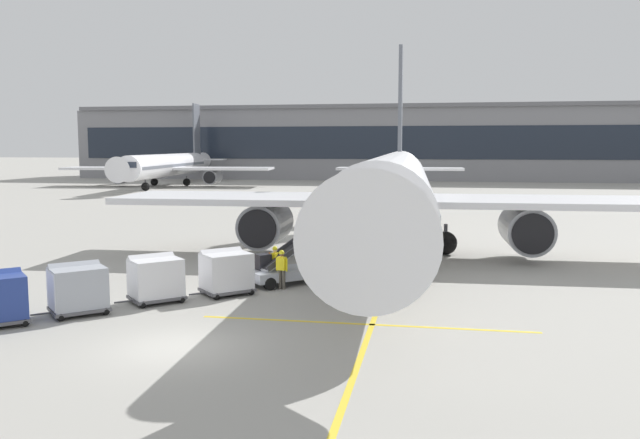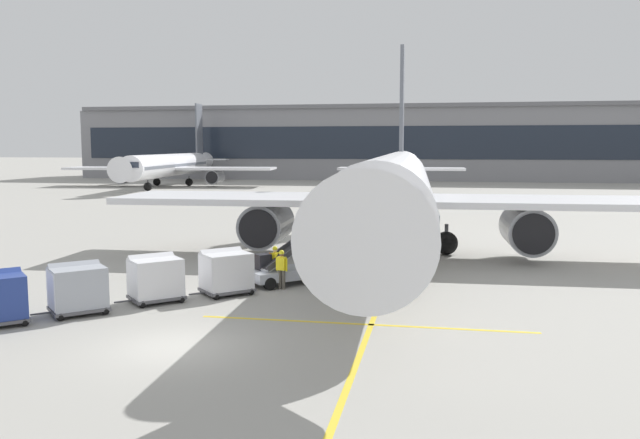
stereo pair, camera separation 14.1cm
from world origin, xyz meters
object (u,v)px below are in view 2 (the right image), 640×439
belt_loader (289,264)px  distant_airplane (171,165)px  parked_airplane (394,191)px  safety_cone_engine_keepout (270,259)px  ground_crew_by_loader (237,264)px  baggage_cart_lead (226,271)px  ground_crew_marshaller (282,267)px  baggage_cart_third (77,288)px  ground_crew_by_carts (275,262)px  baggage_cart_second (155,278)px

belt_loader → distant_airplane: size_ratio=0.11×
parked_airplane → safety_cone_engine_keepout: 8.24m
parked_airplane → belt_loader: bearing=-116.4°
ground_crew_by_loader → parked_airplane: bearing=55.7°
baggage_cart_lead → distant_airplane: (-32.37, 69.46, 2.23)m
ground_crew_marshaller → distant_airplane: bearing=116.8°
baggage_cart_third → belt_loader: bearing=45.4°
ground_crew_by_carts → ground_crew_marshaller: same height
ground_crew_by_carts → ground_crew_marshaller: 1.19m
safety_cone_engine_keepout → distant_airplane: size_ratio=0.02×
belt_loader → ground_crew_by_carts: belt_loader is taller
ground_crew_by_loader → safety_cone_engine_keepout: ground_crew_by_loader is taller
baggage_cart_third → distant_airplane: (-27.94, 73.56, 2.23)m
ground_crew_marshaller → distant_airplane: distant_airplane is taller
baggage_cart_lead → baggage_cart_third: bearing=-137.2°
baggage_cart_third → ground_crew_marshaller: 8.51m
parked_airplane → ground_crew_marshaller: parked_airplane is taller
parked_airplane → baggage_cart_second: bearing=-124.1°
ground_crew_by_carts → baggage_cart_second: bearing=-132.7°
baggage_cart_third → ground_crew_by_carts: baggage_cart_third is taller
ground_crew_by_carts → safety_cone_engine_keepout: ground_crew_by_carts is taller
baggage_cart_third → safety_cone_engine_keepout: size_ratio=3.33×
ground_crew_marshaller → distant_airplane: size_ratio=0.04×
belt_loader → baggage_cart_lead: (-2.16, -2.59, 0.08)m
baggage_cart_second → ground_crew_marshaller: size_ratio=1.46×
ground_crew_by_carts → ground_crew_marshaller: (0.56, -1.05, 0.00)m
ground_crew_marshaller → safety_cone_engine_keepout: (-1.93, 5.24, -0.62)m
ground_crew_by_loader → ground_crew_marshaller: bearing=-7.9°
baggage_cart_second → ground_crew_marshaller: 5.48m
baggage_cart_second → ground_crew_by_loader: size_ratio=1.46×
belt_loader → baggage_cart_second: 6.32m
baggage_cart_lead → ground_crew_by_loader: size_ratio=1.46×
parked_airplane → baggage_cart_second: (-8.67, -12.79, -2.71)m
ground_crew_by_carts → parked_airplane: bearing=60.9°
ground_crew_by_carts → ground_crew_marshaller: size_ratio=1.00×
baggage_cart_third → baggage_cart_second: bearing=47.6°
baggage_cart_second → safety_cone_engine_keepout: baggage_cart_second is taller
belt_loader → baggage_cart_second: belt_loader is taller
belt_loader → baggage_cart_second: size_ratio=1.80×
baggage_cart_third → safety_cone_engine_keepout: baggage_cart_third is taller
parked_airplane → belt_loader: (-4.15, -8.37, -2.79)m
baggage_cart_third → ground_crew_marshaller: baggage_cart_third is taller
baggage_cart_third → distant_airplane: bearing=110.8°
parked_airplane → baggage_cart_third: size_ratio=16.55×
baggage_cart_second → distant_airplane: bearing=112.8°
baggage_cart_third → ground_crew_by_carts: 8.83m
baggage_cart_second → safety_cone_engine_keepout: 8.82m
baggage_cart_third → distant_airplane: distant_airplane is taller
ground_crew_by_carts → distant_airplane: distant_airplane is taller
baggage_cart_second → safety_cone_engine_keepout: size_ratio=3.33×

